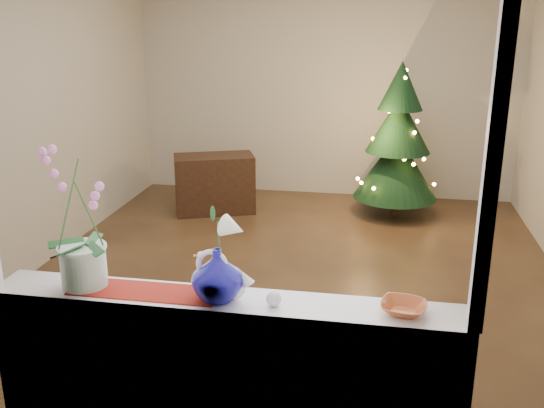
% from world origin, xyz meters
% --- Properties ---
extents(ground, '(5.00, 5.00, 0.00)m').
position_xyz_m(ground, '(0.00, 0.00, 0.00)').
color(ground, '#322014').
rests_on(ground, ground).
extents(wall_back, '(4.50, 0.10, 2.70)m').
position_xyz_m(wall_back, '(0.00, 2.50, 1.35)').
color(wall_back, '#BCB5A5').
rests_on(wall_back, ground).
extents(wall_front, '(4.50, 0.10, 2.70)m').
position_xyz_m(wall_front, '(0.00, -2.50, 1.35)').
color(wall_front, '#BCB5A5').
rests_on(wall_front, ground).
extents(wall_left, '(0.10, 5.00, 2.70)m').
position_xyz_m(wall_left, '(-2.25, 0.00, 1.35)').
color(wall_left, '#BCB5A5').
rests_on(wall_left, ground).
extents(window_apron, '(2.20, 0.08, 0.88)m').
position_xyz_m(window_apron, '(0.00, -2.46, 0.44)').
color(window_apron, white).
rests_on(window_apron, ground).
extents(windowsill, '(2.20, 0.26, 0.04)m').
position_xyz_m(windowsill, '(0.00, -2.37, 0.90)').
color(windowsill, white).
rests_on(windowsill, window_apron).
extents(window_frame, '(2.22, 0.06, 1.60)m').
position_xyz_m(window_frame, '(0.00, -2.47, 1.70)').
color(window_frame, white).
rests_on(window_frame, windowsill).
extents(runner, '(0.70, 0.20, 0.01)m').
position_xyz_m(runner, '(-0.38, -2.37, 0.92)').
color(runner, maroon).
rests_on(runner, windowsill).
extents(orchid_pot, '(0.24, 0.24, 0.67)m').
position_xyz_m(orchid_pot, '(-0.68, -2.36, 1.26)').
color(orchid_pot, white).
rests_on(orchid_pot, windowsill).
extents(swan, '(0.29, 0.21, 0.23)m').
position_xyz_m(swan, '(0.01, -2.38, 1.03)').
color(swan, silver).
rests_on(swan, windowsill).
extents(blue_vase, '(0.32, 0.32, 0.28)m').
position_xyz_m(blue_vase, '(-0.02, -2.39, 1.06)').
color(blue_vase, '#090760').
rests_on(blue_vase, windowsill).
extents(lily, '(0.16, 0.09, 0.21)m').
position_xyz_m(lily, '(-0.02, -2.39, 1.31)').
color(lily, white).
rests_on(lily, blue_vase).
extents(paperweight, '(0.09, 0.09, 0.07)m').
position_xyz_m(paperweight, '(0.24, -2.41, 0.95)').
color(paperweight, silver).
rests_on(paperweight, windowsill).
extents(amber_dish, '(0.20, 0.20, 0.04)m').
position_xyz_m(amber_dish, '(0.80, -2.37, 0.94)').
color(amber_dish, '#A94C25').
rests_on(amber_dish, windowsill).
extents(xmas_tree, '(1.18, 1.18, 1.68)m').
position_xyz_m(xmas_tree, '(0.86, 1.82, 0.84)').
color(xmas_tree, black).
rests_on(xmas_tree, ground).
extents(side_table, '(0.96, 0.71, 0.65)m').
position_xyz_m(side_table, '(-1.13, 1.54, 0.33)').
color(side_table, black).
rests_on(side_table, ground).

